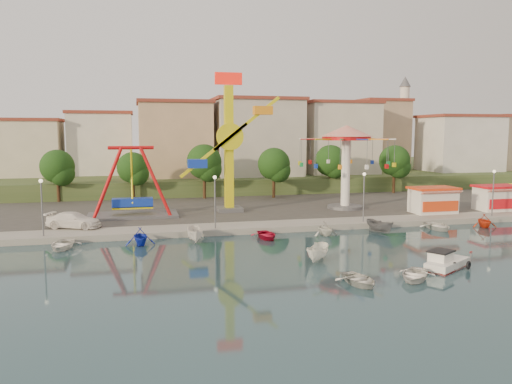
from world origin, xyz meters
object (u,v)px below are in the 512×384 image
object	(u,v)px
cabin_motorboat	(446,263)
rowboat_a	(359,280)
skiff	(318,253)
kamikaze_tower	(233,147)
van	(74,220)
wave_swinger	(346,148)
pirate_ship_ride	(132,183)

from	to	relation	value
cabin_motorboat	rowboat_a	size ratio (longest dim) A/B	1.33
cabin_motorboat	skiff	xyz separation A→B (m)	(-8.55, 4.19, 0.28)
kamikaze_tower	van	xyz separation A→B (m)	(-17.46, -6.69, -7.02)
rowboat_a	van	distance (m)	30.21
skiff	kamikaze_tower	bearing A→B (deg)	133.22
cabin_motorboat	rowboat_a	bearing A→B (deg)	163.51
kamikaze_tower	cabin_motorboat	xyz separation A→B (m)	(10.98, -26.75, -8.01)
wave_swinger	skiff	xyz separation A→B (m)	(-11.68, -21.54, -7.51)
kamikaze_tower	van	bearing A→B (deg)	-159.04
pirate_ship_ride	cabin_motorboat	world-z (taller)	pirate_ship_ride
kamikaze_tower	wave_swinger	world-z (taller)	kamikaze_tower
pirate_ship_ride	rowboat_a	distance (m)	31.85
pirate_ship_ride	skiff	distance (m)	26.10
wave_swinger	van	world-z (taller)	wave_swinger
kamikaze_tower	skiff	bearing A→B (deg)	-83.85
rowboat_a	van	world-z (taller)	van
pirate_ship_ride	cabin_motorboat	bearing A→B (deg)	-48.57
pirate_ship_ride	kamikaze_tower	size ratio (longest dim) A/B	0.61
pirate_ship_ride	van	xyz separation A→B (m)	(-5.69, -5.71, -3.01)
wave_swinger	cabin_motorboat	size ratio (longest dim) A/B	2.57
pirate_ship_ride	cabin_motorboat	xyz separation A→B (m)	(22.75, -25.77, -3.99)
rowboat_a	skiff	xyz separation A→B (m)	(-0.55, 6.35, 0.33)
cabin_motorboat	van	xyz separation A→B (m)	(-28.44, 20.07, 0.98)
kamikaze_tower	wave_swinger	bearing A→B (deg)	-4.14
skiff	van	bearing A→B (deg)	178.47
wave_swinger	van	bearing A→B (deg)	-169.83
skiff	van	distance (m)	25.46
van	wave_swinger	bearing A→B (deg)	-58.47
wave_swinger	skiff	size ratio (longest dim) A/B	3.28
kamikaze_tower	rowboat_a	xyz separation A→B (m)	(2.99, -28.91, -8.06)
cabin_motorboat	pirate_ship_ride	bearing A→B (deg)	99.83
wave_swinger	skiff	bearing A→B (deg)	-118.47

